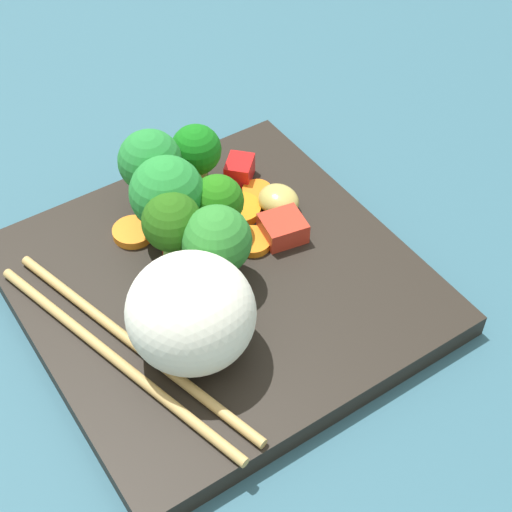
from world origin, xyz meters
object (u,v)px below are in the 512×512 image
carrot_slice_4 (239,209)px  chopstick_pair (124,351)px  square_plate (219,286)px  rice_mound (191,313)px  broccoli_floret_2 (167,194)px

carrot_slice_4 → chopstick_pair: (12.16, 6.38, -0.00)cm
square_plate → chopstick_pair: chopstick_pair is taller
square_plate → carrot_slice_4: size_ratio=7.78×
square_plate → rice_mound: (4.19, 4.03, 4.20)cm
square_plate → rice_mound: size_ratio=3.22×
rice_mound → chopstick_pair: (3.61, -1.98, -3.07)cm
carrot_slice_4 → chopstick_pair: 13.73cm
square_plate → broccoli_floret_2: (0.63, -4.99, 4.52)cm
square_plate → broccoli_floret_2: 6.77cm
rice_mound → carrot_slice_4: bearing=-135.7°
carrot_slice_4 → chopstick_pair: bearing=27.7°
carrot_slice_4 → rice_mound: bearing=44.3°
broccoli_floret_2 → carrot_slice_4: (-4.99, 0.66, -3.40)cm
broccoli_floret_2 → rice_mound: bearing=68.5°
square_plate → chopstick_pair: (7.81, 2.05, 1.12)cm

